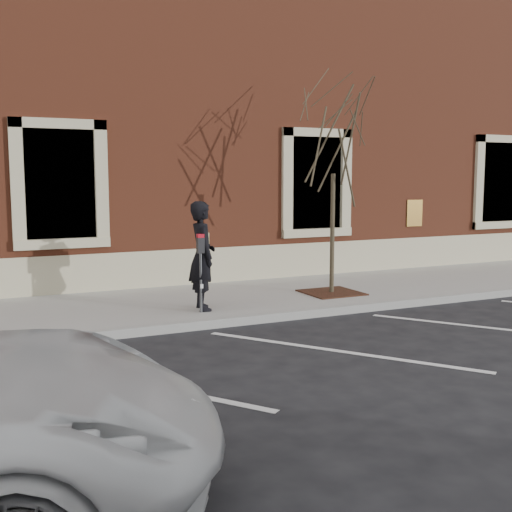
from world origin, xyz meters
TOP-DOWN VIEW (x-y plane):
  - ground at (0.00, 0.00)m, footprint 120.00×120.00m
  - sidewalk_near at (0.00, 1.75)m, footprint 40.00×3.50m
  - curb_near at (0.00, -0.05)m, footprint 40.00×0.12m
  - parking_stripes at (0.00, -2.20)m, footprint 28.00×4.40m
  - building_civic at (0.00, 7.74)m, footprint 40.00×8.62m
  - man at (-0.98, 0.80)m, footprint 0.56×0.77m
  - parking_meter at (-1.09, 0.58)m, footprint 0.13×0.10m
  - tree_grate at (2.02, 1.20)m, footprint 1.11×1.11m
  - sapling at (2.02, 1.20)m, footprint 2.69×2.69m

SIDE VIEW (x-z plane):
  - ground at x=0.00m, z-range 0.00..0.00m
  - parking_stripes at x=0.00m, z-range 0.00..0.01m
  - sidewalk_near at x=0.00m, z-range 0.00..0.15m
  - curb_near at x=0.00m, z-range 0.00..0.15m
  - tree_grate at x=2.02m, z-range 0.15..0.18m
  - parking_meter at x=-1.09m, z-range 0.42..1.82m
  - man at x=-0.98m, z-range 0.15..2.12m
  - sapling at x=2.02m, z-range 1.04..5.52m
  - building_civic at x=0.00m, z-range 0.00..8.00m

